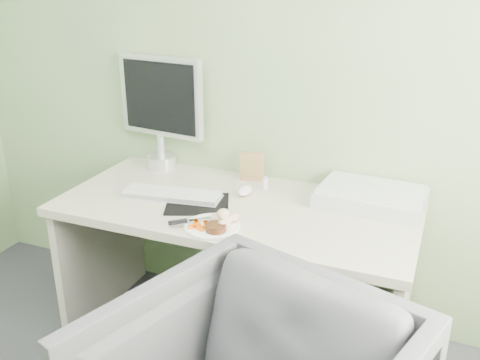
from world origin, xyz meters
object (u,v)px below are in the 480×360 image
at_px(monitor, 161,106).
at_px(scanner, 371,198).
at_px(desk, 236,240).
at_px(plate, 212,227).

bearing_deg(monitor, scanner, 1.77).
height_order(desk, monitor, monitor).
distance_m(desk, plate, 0.32).
xyz_separation_m(scanner, monitor, (-1.11, 0.10, 0.29)).
distance_m(plate, monitor, 0.86).
relative_size(desk, plate, 6.91).
distance_m(desk, monitor, 0.81).
relative_size(plate, monitor, 0.40).
height_order(plate, scanner, scanner).
bearing_deg(scanner, plate, -135.86).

